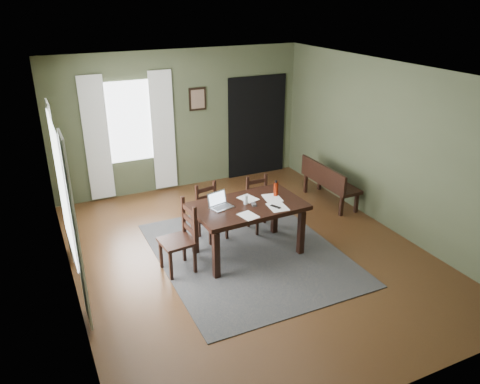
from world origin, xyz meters
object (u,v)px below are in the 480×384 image
dining_table (248,210)px  chair_end (180,238)px  laptop (220,203)px  water_bottle (276,189)px  bench (328,180)px  chair_back_right (260,204)px  chair_back_left (211,212)px

dining_table → chair_end: 1.07m
dining_table → chair_end: (-1.05, -0.00, -0.22)m
laptop → water_bottle: (0.92, 0.00, 0.06)m
water_bottle → chair_end: bearing=-176.2°
dining_table → water_bottle: size_ratio=6.77×
dining_table → bench: bearing=23.1°
laptop → water_bottle: size_ratio=1.48×
chair_end → chair_back_right: (1.59, 0.65, -0.06)m
dining_table → chair_back_left: chair_back_left is taller
chair_end → laptop: bearing=93.6°
chair_end → laptop: 0.75m
chair_end → water_bottle: water_bottle is taller
chair_back_left → chair_back_right: size_ratio=1.00×
chair_end → chair_back_left: bearing=128.2°
dining_table → chair_back_left: size_ratio=1.85×
chair_back_left → laptop: bearing=-111.4°
laptop → bench: bearing=5.8°
dining_table → chair_back_right: size_ratio=1.85×
chair_back_right → bench: bearing=12.8°
water_bottle → chair_back_right: bearing=87.4°
chair_end → laptop: same height
chair_back_left → water_bottle: 1.13m
chair_back_right → chair_end: bearing=-158.4°
dining_table → chair_back_right: chair_back_right is taller
chair_end → dining_table: bearing=84.7°
laptop → chair_back_left: bearing=66.7°
chair_back_left → water_bottle: size_ratio=3.65×
bench → water_bottle: water_bottle is taller
dining_table → chair_end: bearing=177.7°
dining_table → chair_back_left: bearing=111.3°
chair_back_left → bench: bearing=-4.6°
chair_end → chair_back_right: size_ratio=1.14×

